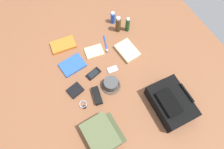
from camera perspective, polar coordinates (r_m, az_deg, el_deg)
ground_plane at (r=1.59m, az=0.00°, el=-0.80°), size 2.64×2.02×0.02m
backpack at (r=1.50m, az=16.79°, el=-7.94°), size 0.35×0.25×0.15m
toiletry_pouch at (r=1.40m, az=-3.24°, el=-17.10°), size 0.26×0.25×0.10m
bucket_hat at (r=1.52m, az=-0.30°, el=-2.83°), size 0.15×0.15×0.08m
deodorant_spray at (r=1.84m, az=0.26°, el=16.22°), size 0.04×0.04×0.12m
cologne_bottle at (r=1.77m, az=1.80°, el=14.39°), size 0.05×0.05×0.16m
shampoo_bottle at (r=1.78m, az=4.56°, el=14.26°), size 0.04×0.04×0.15m
paperback_novel at (r=1.77m, az=-14.03°, el=8.34°), size 0.14×0.22×0.03m
travel_guidebook at (r=1.65m, az=-11.45°, el=2.71°), size 0.17×0.21×0.02m
cell_phone at (r=1.59m, az=-5.43°, el=0.23°), size 0.09×0.13×0.01m
media_player at (r=1.60m, az=0.16°, el=1.50°), size 0.06×0.09×0.01m
wristwatch at (r=1.51m, az=-8.39°, el=-8.64°), size 0.07×0.06×0.01m
toothbrush at (r=1.73m, az=-1.79°, el=8.67°), size 0.18×0.06×0.02m
wallet at (r=1.55m, az=-10.65°, el=-4.53°), size 0.12×0.13×0.02m
notepad at (r=1.69m, az=-5.23°, el=6.70°), size 0.13×0.16×0.02m
folded_towel at (r=1.68m, az=4.50°, el=6.90°), size 0.22×0.16×0.04m
sunglasses_case at (r=1.50m, az=-4.41°, el=-6.17°), size 0.15×0.08×0.04m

